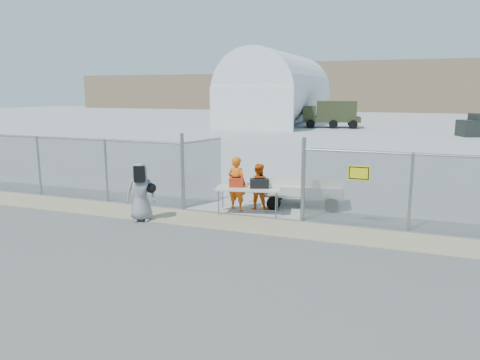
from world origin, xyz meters
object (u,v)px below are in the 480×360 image
at_px(folding_table, 248,201).
at_px(utility_trailer, 304,194).
at_px(security_worker_right, 258,187).
at_px(visitor, 141,192).
at_px(security_worker_left, 237,184).

xyz_separation_m(folding_table, utility_trailer, (1.38, 1.65, -0.01)).
bearing_deg(security_worker_right, visitor, 32.95).
xyz_separation_m(security_worker_left, utility_trailer, (1.90, 1.34, -0.47)).
distance_m(security_worker_left, utility_trailer, 2.37).
bearing_deg(utility_trailer, folding_table, -140.24).
xyz_separation_m(folding_table, security_worker_right, (0.11, 0.60, 0.34)).
height_order(folding_table, security_worker_right, security_worker_right).
xyz_separation_m(security_worker_left, security_worker_right, (0.63, 0.29, -0.12)).
relative_size(security_worker_right, visitor, 0.87).
relative_size(folding_table, security_worker_left, 1.13).
relative_size(security_worker_left, security_worker_right, 1.16).
distance_m(folding_table, visitor, 3.34).
xyz_separation_m(folding_table, visitor, (-2.73, -1.86, 0.45)).
relative_size(folding_table, security_worker_right, 1.31).
height_order(folding_table, security_worker_left, security_worker_left).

